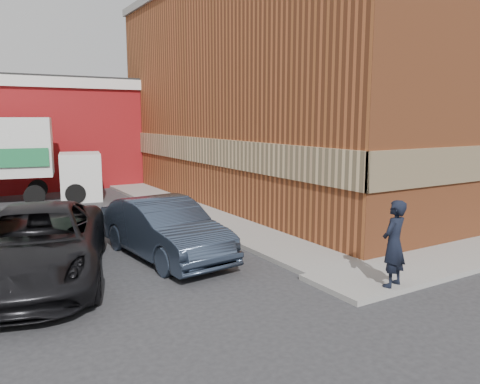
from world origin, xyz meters
TOP-DOWN VIEW (x-y plane):
  - ground at (0.00, 0.00)m, footprint 90.00×90.00m
  - brick_building at (8.50, 9.00)m, footprint 14.25×18.25m
  - sidewalk_west at (0.60, 9.00)m, footprint 1.80×18.00m
  - man at (0.72, -1.55)m, footprint 0.75×0.59m
  - sedan at (-2.43, 3.12)m, footprint 2.11×4.79m
  - suv_a at (-5.49, 2.92)m, footprint 4.26×6.47m

SIDE VIEW (x-z plane):
  - ground at x=0.00m, z-range 0.00..0.00m
  - sidewalk_west at x=0.60m, z-range 0.00..0.12m
  - sedan at x=-2.43m, z-range 0.00..1.53m
  - suv_a at x=-5.49m, z-range 0.00..1.65m
  - man at x=0.72m, z-range 0.12..1.93m
  - brick_building at x=8.50m, z-range 0.00..9.36m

